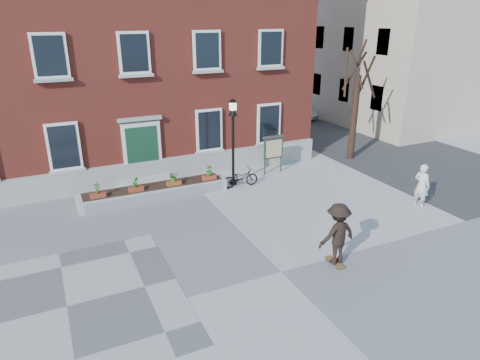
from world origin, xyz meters
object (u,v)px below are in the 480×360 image
bicycle (241,178)px  lamp_post (233,130)px  bystander (422,186)px  notice_board (273,148)px  skateboarder (337,234)px  parked_car (293,110)px

bicycle → lamp_post: 2.16m
bystander → notice_board: (-3.41, 5.98, 0.36)m
skateboarder → lamp_post: bearing=90.5°
lamp_post → notice_board: 2.75m
bicycle → notice_board: bearing=-62.9°
bystander → lamp_post: size_ratio=0.46×
bicycle → bystander: bearing=-128.3°
notice_board → parked_car: bearing=53.5°
parked_car → skateboarder: (-9.63, -17.96, 0.43)m
bystander → notice_board: notice_board is taller
parked_car → lamp_post: (-9.69, -10.43, 1.92)m
parked_car → notice_board: notice_board is taller
bicycle → notice_board: 2.54m
skateboarder → parked_car: bearing=61.8°
bicycle → bystander: 7.54m
bicycle → bystander: (5.62, -5.01, 0.47)m
bicycle → notice_board: size_ratio=0.87×
notice_board → bicycle: bearing=-156.3°
bicycle → lamp_post: bearing=26.2°
bystander → skateboarder: skateboarder is taller
lamp_post → bystander: bearing=-43.2°
bystander → bicycle: bearing=37.7°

